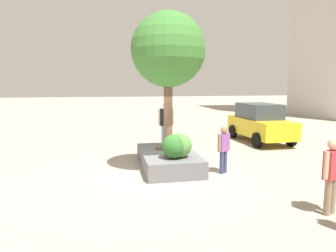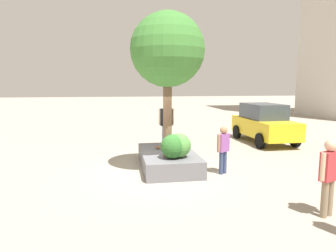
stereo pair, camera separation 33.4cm
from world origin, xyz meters
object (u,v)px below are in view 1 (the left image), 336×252
Objects in this scene: planter_ledge at (168,159)px; skateboard at (166,147)px; passerby_with_bag at (224,146)px; plaza_tree at (168,51)px; pedestrian_crossing at (332,171)px; taxi_cab at (260,122)px; skateboarder at (166,121)px.

skateboard is (-0.48, 0.02, 0.34)m from planter_ledge.
passerby_with_bag is (1.53, 1.61, 0.28)m from skateboard.
skateboard is at bearing 172.66° from plaza_tree.
passerby_with_bag is at bearing -161.32° from pedestrian_crossing.
skateboard is at bearing -58.85° from taxi_cab.
plaza_tree is 2.94× the size of passerby_with_bag.
planter_ledge is at bearing -122.55° from passerby_with_bag.
skateboard is 0.96m from skateboarder.
pedestrian_crossing is (4.96, 2.77, -0.58)m from skateboarder.
taxi_cab reaches higher than skateboard.
plaza_tree is 2.77× the size of skateboarder.
pedestrian_crossing is at bearing 37.43° from plaza_tree.
skateboarder is at bearing 172.66° from plaza_tree.
skateboard reaches higher than planter_ledge.
pedestrian_crossing is at bearing 29.22° from skateboard.
passerby_with_bag is (1.04, 1.63, 0.62)m from planter_ledge.
taxi_cab is at bearing 141.50° from passerby_with_bag.
planter_ledge is 1.93× the size of pedestrian_crossing.
plaza_tree is 7.72m from taxi_cab.
skateboarder is 2.32m from passerby_with_bag.
plaza_tree is 2.64× the size of pedestrian_crossing.
pedestrian_crossing is (4.96, 2.77, 0.38)m from skateboard.
skateboarder is (-0.48, 0.02, 1.30)m from planter_ledge.
plaza_tree is at bearing -142.57° from pedestrian_crossing.
skateboard is 0.20× the size of taxi_cab.
skateboarder reaches higher than planter_ledge.
plaza_tree is 5.63m from pedestrian_crossing.
planter_ledge is at bearing 169.09° from plaza_tree.
plaza_tree reaches higher than skateboard.
skateboarder is at bearing 180.00° from skateboard.
skateboard is 0.49× the size of skateboarder.
skateboard is at bearing -150.78° from pedestrian_crossing.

